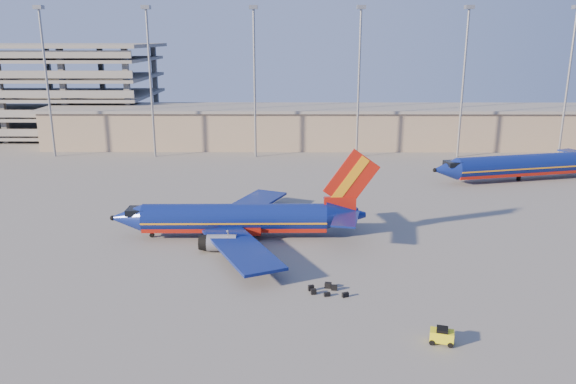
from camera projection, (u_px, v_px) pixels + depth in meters
ground at (274, 236)px, 67.13m from camera, size 220.00×220.00×0.00m
terminal_building at (328, 126)px, 121.81m from camera, size 122.00×16.00×8.50m
parking_garage at (27, 85)px, 135.74m from camera, size 62.00×32.00×21.40m
light_mast_row at (307, 66)px, 106.74m from camera, size 101.60×1.60×28.65m
aircraft_main at (241, 219)px, 66.10m from camera, size 31.51×30.33×10.67m
aircraft_second at (525, 165)px, 92.46m from camera, size 33.13×15.12×11.40m
baggage_tug at (442, 335)px, 43.39m from camera, size 2.06×1.56×1.31m
luggage_pile at (326, 290)px, 52.27m from camera, size 3.73×2.45×0.54m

